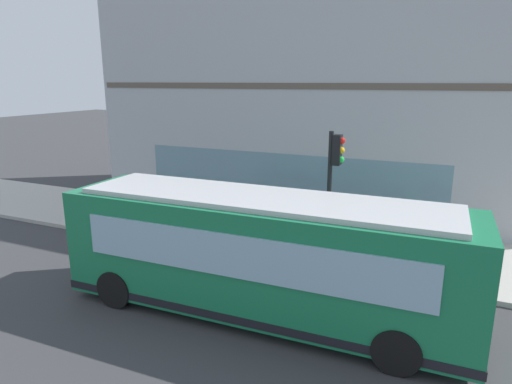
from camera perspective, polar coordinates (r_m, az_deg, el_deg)
ground at (r=12.80m, az=-8.54°, el=-12.63°), size 120.00×120.00×0.00m
sidewalk_curb at (r=16.84m, az=0.60°, el=-5.47°), size 4.80×40.00×0.15m
building_corner at (r=21.28m, az=6.95°, el=12.13°), size 6.79×18.44×10.04m
city_bus_nearside at (r=11.00m, az=0.58°, el=-8.18°), size 2.76×10.09×3.07m
traffic_light_near_corner at (r=13.44m, az=9.97°, el=2.38°), size 0.32×0.49×4.15m
fire_hydrant at (r=16.12m, az=13.47°, el=-5.14°), size 0.35×0.35×0.74m
pedestrian_walking_along_curb at (r=16.30m, az=4.54°, el=-2.33°), size 0.32×0.32×1.69m
pedestrian_near_building_entrance at (r=16.12m, az=-9.78°, el=-2.93°), size 0.32×0.32×1.58m
newspaper_vending_box at (r=14.28m, az=16.72°, el=-7.53°), size 0.44×0.42×0.90m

